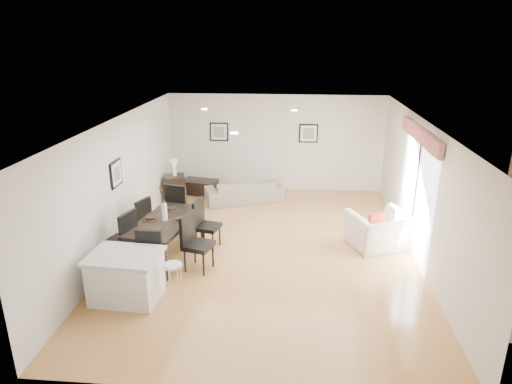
# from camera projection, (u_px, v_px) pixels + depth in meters

# --- Properties ---
(ground) EXTENTS (8.00, 8.00, 0.00)m
(ground) POSITION_uv_depth(u_px,v_px,m) (266.00, 250.00, 9.48)
(ground) COLOR #B57B4A
(ground) RESTS_ON ground
(wall_back) EXTENTS (6.00, 0.04, 2.70)m
(wall_back) POSITION_uv_depth(u_px,v_px,m) (276.00, 143.00, 12.80)
(wall_back) COLOR silver
(wall_back) RESTS_ON ground
(wall_front) EXTENTS (6.00, 0.04, 2.70)m
(wall_front) POSITION_uv_depth(u_px,v_px,m) (245.00, 300.00, 5.27)
(wall_front) COLOR silver
(wall_front) RESTS_ON ground
(wall_left) EXTENTS (0.04, 8.00, 2.70)m
(wall_left) POSITION_uv_depth(u_px,v_px,m) (120.00, 185.00, 9.28)
(wall_left) COLOR silver
(wall_left) RESTS_ON ground
(wall_right) EXTENTS (0.04, 8.00, 2.70)m
(wall_right) POSITION_uv_depth(u_px,v_px,m) (422.00, 193.00, 8.79)
(wall_right) COLOR silver
(wall_right) RESTS_ON ground
(ceiling) EXTENTS (6.00, 8.00, 0.02)m
(ceiling) POSITION_uv_depth(u_px,v_px,m) (267.00, 121.00, 8.59)
(ceiling) COLOR white
(ceiling) RESTS_ON wall_back
(sofa) EXTENTS (2.18, 1.44, 0.59)m
(sofa) POSITION_uv_depth(u_px,v_px,m) (244.00, 191.00, 12.16)
(sofa) COLOR gray
(sofa) RESTS_ON ground
(armchair) EXTENTS (1.46, 1.38, 0.76)m
(armchair) POSITION_uv_depth(u_px,v_px,m) (380.00, 231.00, 9.49)
(armchair) COLOR beige
(armchair) RESTS_ON ground
(dining_table) EXTENTS (1.27, 2.03, 0.79)m
(dining_table) POSITION_uv_depth(u_px,v_px,m) (165.00, 224.00, 8.99)
(dining_table) COLOR black
(dining_table) RESTS_ON ground
(dining_chair_wnear) EXTENTS (0.63, 0.63, 1.14)m
(dining_chair_wnear) POSITION_uv_depth(u_px,v_px,m) (124.00, 237.00, 8.60)
(dining_chair_wnear) COLOR black
(dining_chair_wnear) RESTS_ON ground
(dining_chair_wfar) EXTENTS (0.60, 0.60, 1.06)m
(dining_chair_wfar) POSITION_uv_depth(u_px,v_px,m) (140.00, 220.00, 9.50)
(dining_chair_wfar) COLOR black
(dining_chair_wfar) RESTS_ON ground
(dining_chair_enear) EXTENTS (0.62, 0.62, 1.11)m
(dining_chair_enear) POSITION_uv_depth(u_px,v_px,m) (194.00, 239.00, 8.55)
(dining_chair_enear) COLOR black
(dining_chair_enear) RESTS_ON ground
(dining_chair_efar) EXTENTS (0.56, 0.56, 1.04)m
(dining_chair_efar) POSITION_uv_depth(u_px,v_px,m) (204.00, 221.00, 9.44)
(dining_chair_efar) COLOR black
(dining_chair_efar) RESTS_ON ground
(dining_chair_head) EXTENTS (0.49, 0.49, 1.04)m
(dining_chair_head) POSITION_uv_depth(u_px,v_px,m) (147.00, 257.00, 7.93)
(dining_chair_head) COLOR black
(dining_chair_head) RESTS_ON ground
(dining_chair_foot) EXTENTS (0.63, 0.63, 1.17)m
(dining_chair_foot) POSITION_uv_depth(u_px,v_px,m) (179.00, 206.00, 10.11)
(dining_chair_foot) COLOR black
(dining_chair_foot) RESTS_ON ground
(vase) EXTENTS (0.93, 1.42, 0.72)m
(vase) POSITION_uv_depth(u_px,v_px,m) (164.00, 206.00, 8.87)
(vase) COLOR white
(vase) RESTS_ON dining_table
(coffee_table) EXTENTS (1.04, 0.74, 0.38)m
(coffee_table) POSITION_uv_depth(u_px,v_px,m) (200.00, 187.00, 12.81)
(coffee_table) COLOR black
(coffee_table) RESTS_ON ground
(side_table) EXTENTS (0.63, 0.63, 0.67)m
(side_table) POSITION_uv_depth(u_px,v_px,m) (175.00, 187.00, 12.30)
(side_table) COLOR black
(side_table) RESTS_ON ground
(table_lamp) EXTENTS (0.23, 0.23, 0.44)m
(table_lamp) POSITION_uv_depth(u_px,v_px,m) (174.00, 165.00, 12.09)
(table_lamp) COLOR white
(table_lamp) RESTS_ON side_table
(cushion) EXTENTS (0.37, 0.29, 0.37)m
(cushion) POSITION_uv_depth(u_px,v_px,m) (376.00, 222.00, 9.32)
(cushion) COLOR #A22514
(cushion) RESTS_ON armchair
(kitchen_island) EXTENTS (1.24, 0.99, 0.82)m
(kitchen_island) POSITION_uv_depth(u_px,v_px,m) (126.00, 276.00, 7.64)
(kitchen_island) COLOR white
(kitchen_island) RESTS_ON ground
(bar_stool) EXTENTS (0.31, 0.31, 0.68)m
(bar_stool) POSITION_uv_depth(u_px,v_px,m) (173.00, 269.00, 7.52)
(bar_stool) COLOR silver
(bar_stool) RESTS_ON ground
(framed_print_back_left) EXTENTS (0.52, 0.04, 0.52)m
(framed_print_back_left) POSITION_uv_depth(u_px,v_px,m) (219.00, 132.00, 12.80)
(framed_print_back_left) COLOR black
(framed_print_back_left) RESTS_ON wall_back
(framed_print_back_right) EXTENTS (0.52, 0.04, 0.52)m
(framed_print_back_right) POSITION_uv_depth(u_px,v_px,m) (308.00, 133.00, 12.60)
(framed_print_back_right) COLOR black
(framed_print_back_right) RESTS_ON wall_back
(framed_print_left_wall) EXTENTS (0.04, 0.52, 0.52)m
(framed_print_left_wall) POSITION_uv_depth(u_px,v_px,m) (116.00, 173.00, 8.99)
(framed_print_left_wall) COLOR black
(framed_print_left_wall) RESTS_ON wall_left
(sliding_door) EXTENTS (0.12, 2.70, 2.57)m
(sliding_door) POSITION_uv_depth(u_px,v_px,m) (418.00, 173.00, 8.97)
(sliding_door) COLOR white
(sliding_door) RESTS_ON wall_right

